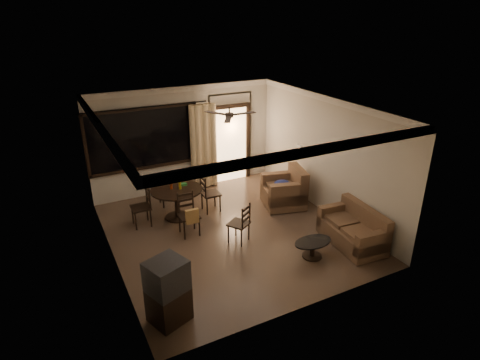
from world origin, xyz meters
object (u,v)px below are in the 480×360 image
sofa (354,230)px  tv_cabinet (168,291)px  coffee_table (313,246)px  dining_chair_west (142,214)px  armchair (286,191)px  side_chair (239,230)px  dining_chair_south (189,222)px  dining_table (177,195)px  dining_chair_north (168,194)px  dining_chair_east (210,200)px

sofa → tv_cabinet: bearing=-169.1°
tv_cabinet → coffee_table: tv_cabinet is taller
dining_chair_west → tv_cabinet: bearing=-5.6°
armchair → sofa: bearing=-67.5°
sofa → side_chair: side_chair is taller
tv_cabinet → sofa: (4.15, 0.41, -0.23)m
dining_chair_south → coffee_table: dining_chair_south is taller
side_chair → coffee_table: bearing=97.9°
dining_table → sofa: bearing=-43.7°
dining_chair_west → dining_chair_north: 1.15m
dining_chair_south → sofa: (2.94, -1.92, 0.01)m
dining_chair_east → dining_chair_south: same height
dining_chair_east → sofa: (2.08, -2.76, 0.03)m
dining_chair_west → dining_chair_north: bearing=133.2°
dining_table → side_chair: (0.81, -1.61, -0.33)m
dining_chair_west → dining_chair_south: size_ratio=1.00×
tv_cabinet → dining_chair_east: bearing=36.6°
dining_chair_east → dining_chair_south: bearing=135.7°
dining_chair_east → side_chair: bearing=-179.4°
side_chair → dining_table: bearing=-96.6°
dining_chair_north → armchair: bearing=153.3°
dining_chair_north → armchair: size_ratio=0.82×
dining_chair_north → sofa: dining_chair_north is taller
dining_table → dining_chair_west: 0.89m
tv_cabinet → side_chair: 2.60m
tv_cabinet → dining_table: bearing=48.6°
dining_chair_south → sofa: bearing=-31.7°
tv_cabinet → armchair: (3.87, 2.58, -0.15)m
armchair → tv_cabinet: bearing=-131.3°
dining_chair_north → dining_chair_west: bearing=43.2°
sofa → coffee_table: bearing=-174.1°
dining_table → dining_chair_west: bearing=178.6°
armchair → side_chair: armchair is taller
dining_chair_north → coffee_table: dining_chair_north is taller
dining_table → dining_chair_south: size_ratio=1.26×
dining_chair_south → tv_cabinet: 2.65m
dining_chair_west → tv_cabinet: size_ratio=0.88×
coffee_table → tv_cabinet: bearing=-172.6°
armchair → side_chair: (-1.82, -1.00, -0.13)m
dining_chair_east → tv_cabinet: 3.80m
dining_table → tv_cabinet: 3.43m
dining_table → tv_cabinet: bearing=-111.2°
dining_chair_north → side_chair: 2.52m
dining_chair_south → coffee_table: 2.69m
dining_chair_south → armchair: 2.67m
sofa → dining_chair_west: bearing=148.4°
armchair → dining_chair_north: bearing=166.8°
armchair → coffee_table: (-0.79, -2.18, -0.16)m
dining_chair_north → coffee_table: bearing=118.5°
dining_chair_north → sofa: size_ratio=0.62×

